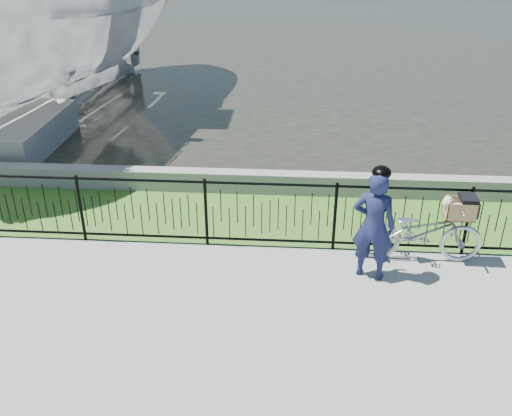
{
  "coord_description": "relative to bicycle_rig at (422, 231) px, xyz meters",
  "views": [
    {
      "loc": [
        0.33,
        -6.18,
        4.74
      ],
      "look_at": [
        -0.17,
        1.0,
        1.0
      ],
      "focal_mm": 40.0,
      "sensor_mm": 36.0,
      "label": 1
    }
  ],
  "objects": [
    {
      "name": "fence",
      "position": [
        -2.3,
        0.2,
        0.08
      ],
      "size": [
        14.0,
        0.06,
        1.15
      ],
      "primitive_type": null,
      "color": "black",
      "rests_on": "ground"
    },
    {
      "name": "boat_near",
      "position": [
        -8.08,
        6.48,
        1.87
      ],
      "size": [
        6.36,
        12.44,
        6.38
      ],
      "color": "#BABBBA",
      "rests_on": "water"
    },
    {
      "name": "bicycle_rig",
      "position": [
        0.0,
        0.0,
        0.0
      ],
      "size": [
        1.83,
        0.64,
        1.11
      ],
      "color": "#AEB4BB",
      "rests_on": "ground"
    },
    {
      "name": "grass_strip",
      "position": [
        -2.3,
        1.2,
        -0.49
      ],
      "size": [
        60.0,
        2.0,
        0.01
      ],
      "primitive_type": "cube",
      "color": "#3B6620",
      "rests_on": "ground"
    },
    {
      "name": "ground",
      "position": [
        -2.3,
        -1.4,
        -0.49
      ],
      "size": [
        120.0,
        120.0,
        0.0
      ],
      "primitive_type": "plane",
      "color": "gray",
      "rests_on": "ground"
    },
    {
      "name": "cyclist",
      "position": [
        -0.81,
        -0.49,
        0.36
      ],
      "size": [
        0.69,
        0.55,
        1.72
      ],
      "color": "#161B3F",
      "rests_on": "ground"
    },
    {
      "name": "quay_wall",
      "position": [
        -2.3,
        2.2,
        -0.29
      ],
      "size": [
        60.0,
        0.3,
        0.4
      ],
      "primitive_type": "cube",
      "color": "gray",
      "rests_on": "ground"
    }
  ]
}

